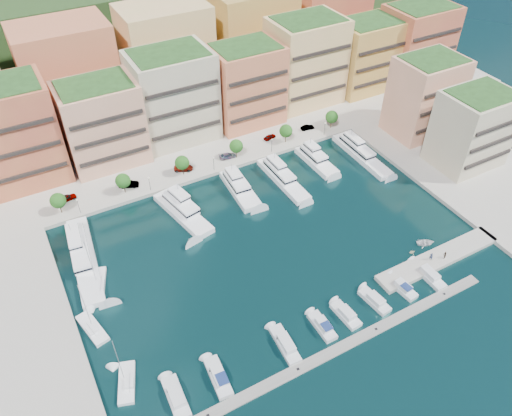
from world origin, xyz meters
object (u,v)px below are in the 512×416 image
object	(u,v)px
tree_1	(123,181)
lamppost_3	(272,143)
cruiser_1	(218,377)
cruiser_3	(285,345)
sailboat_1	(93,329)
car_1	(129,184)
sailboat_0	(127,383)
tree_4	(286,131)
car_0	(67,198)
cruiser_8	(428,275)
car_5	(307,127)
yacht_0	(83,255)
person_0	(431,256)
yacht_3	(239,187)
car_4	(270,137)
person_1	(445,255)
cruiser_7	(402,288)
tender_2	(426,243)
yacht_2	(182,210)
cruiser_0	(176,398)
yacht_4	(282,177)
car_2	(183,168)
yacht_5	(315,159)
yacht_6	(360,152)
car_3	(228,156)
tree_0	(58,201)
lamppost_4	(325,127)
lamppost_0	(78,204)
tender_1	(412,252)
lamppost_2	(214,161)
cruiser_6	(375,301)
cruiser_4	(322,326)
tree_5	(332,117)
tree_3	(236,146)

from	to	relation	value
tree_1	lamppost_3	bearing A→B (deg)	-3.13
cruiser_1	cruiser_3	xyz separation A→B (m)	(13.99, 0.01, -0.02)
sailboat_1	car_1	world-z (taller)	sailboat_1
cruiser_1	sailboat_0	size ratio (longest dim) A/B	0.65
tree_4	car_0	size ratio (longest dim) A/B	1.23
cruiser_8	car_5	size ratio (longest dim) A/B	2.18
yacht_0	person_0	size ratio (longest dim) A/B	14.13
yacht_3	car_4	xyz separation A→B (m)	(18.41, 15.88, 0.46)
sailboat_1	person_1	bearing A→B (deg)	-14.92
cruiser_7	tender_2	xyz separation A→B (m)	(13.95, 7.68, -0.14)
yacht_2	person_1	size ratio (longest dim) A/B	11.11
cruiser_0	person_0	xyz separation A→B (m)	(61.30, 2.90, 1.44)
tree_1	sailboat_1	xyz separation A→B (m)	(-18.41, -36.79, -4.43)
yacht_3	yacht_4	distance (m)	12.03
car_2	cruiser_1	bearing A→B (deg)	-173.01
sailboat_0	tender_2	distance (m)	71.29
lamppost_3	cruiser_0	size ratio (longest dim) A/B	0.49
yacht_5	person_0	world-z (taller)	yacht_5
person_0	lamppost_3	bearing A→B (deg)	-12.65
yacht_6	car_0	size ratio (longest dim) A/B	4.99
car_2	car_3	xyz separation A→B (m)	(12.97, -0.64, -0.01)
tree_0	lamppost_4	bearing A→B (deg)	-1.73
yacht_5	car_4	size ratio (longest dim) A/B	3.87
tree_4	cruiser_7	bearing A→B (deg)	-96.68
lamppost_0	sailboat_1	world-z (taller)	sailboat_1
car_4	car_5	bearing A→B (deg)	-108.36
cruiser_3	sailboat_1	distance (m)	37.59
tender_1	person_0	bearing A→B (deg)	-151.71
cruiser_0	sailboat_0	xyz separation A→B (m)	(-6.62, 6.92, -0.23)
lamppost_3	yacht_2	xyz separation A→B (m)	(-32.06, -11.19, -2.62)
yacht_3	car_2	size ratio (longest dim) A/B	3.37
lamppost_2	cruiser_6	bearing A→B (deg)	-79.84
tree_4	yacht_4	world-z (taller)	tree_4
cruiser_3	yacht_4	bearing A→B (deg)	59.71
sailboat_1	yacht_5	bearing A→B (deg)	20.11
car_3	person_0	world-z (taller)	person_0
cruiser_3	cruiser_4	world-z (taller)	cruiser_4
yacht_3	tender_2	size ratio (longest dim) A/B	4.12
lamppost_0	car_1	distance (m)	14.34
tree_5	cruiser_4	size ratio (longest dim) A/B	0.78
tree_1	lamppost_4	size ratio (longest dim) A/B	1.35
yacht_5	cruiser_4	distance (m)	55.27
lamppost_0	lamppost_4	world-z (taller)	same
cruiser_0	car_3	size ratio (longest dim) A/B	1.79
cruiser_0	car_0	bearing A→B (deg)	93.84
tree_1	car_1	distance (m)	3.78
tree_1	car_5	bearing A→B (deg)	2.61
car_2	tree_3	bearing A→B (deg)	-72.22
tree_5	car_2	bearing A→B (deg)	178.01
cruiser_3	car_1	world-z (taller)	car_1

